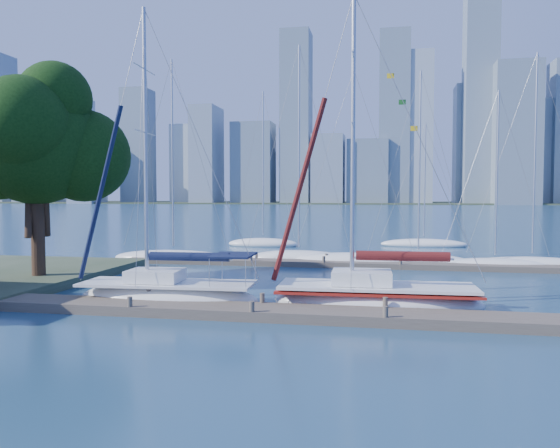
# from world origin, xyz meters

# --- Properties ---
(ground) EXTENTS (700.00, 700.00, 0.00)m
(ground) POSITION_xyz_m (0.00, 0.00, 0.00)
(ground) COLOR #18364F
(ground) RESTS_ON ground
(near_dock) EXTENTS (26.00, 2.00, 0.40)m
(near_dock) POSITION_xyz_m (0.00, 0.00, 0.20)
(near_dock) COLOR #4F433A
(near_dock) RESTS_ON ground
(far_dock) EXTENTS (30.00, 1.80, 0.36)m
(far_dock) POSITION_xyz_m (2.00, 16.00, 0.18)
(far_dock) COLOR #4F433A
(far_dock) RESTS_ON ground
(far_shore) EXTENTS (800.00, 100.00, 1.50)m
(far_shore) POSITION_xyz_m (0.00, 320.00, 0.00)
(far_shore) COLOR #38472D
(far_shore) RESTS_ON ground
(tree) EXTENTS (9.11, 8.30, 11.81)m
(tree) POSITION_xyz_m (-13.44, 5.52, 7.88)
(tree) COLOR black
(tree) RESTS_ON ground
(sailboat_navy) EXTENTS (8.40, 3.09, 13.61)m
(sailboat_navy) POSITION_xyz_m (-4.51, 1.82, 1.08)
(sailboat_navy) COLOR white
(sailboat_navy) RESTS_ON ground
(sailboat_maroon) EXTENTS (8.95, 3.17, 13.84)m
(sailboat_maroon) POSITION_xyz_m (4.61, 2.43, 1.04)
(sailboat_maroon) COLOR white
(sailboat_maroon) RESTS_ON ground
(bg_boat_0) EXTENTS (9.56, 4.65, 15.02)m
(bg_boat_0) POSITION_xyz_m (-10.24, 16.73, 0.29)
(bg_boat_0) COLOR white
(bg_boat_0) RESTS_ON ground
(bg_boat_1) EXTENTS (7.83, 4.15, 16.02)m
(bg_boat_1) POSITION_xyz_m (-1.19, 18.39, 0.31)
(bg_boat_1) COLOR white
(bg_boat_1) RESTS_ON ground
(bg_boat_2) EXTENTS (8.57, 3.58, 13.90)m
(bg_boat_2) POSITION_xyz_m (2.78, 17.37, 0.28)
(bg_boat_2) COLOR white
(bg_boat_2) RESTS_ON ground
(bg_boat_3) EXTENTS (7.07, 2.19, 13.81)m
(bg_boat_3) POSITION_xyz_m (7.33, 18.57, 0.27)
(bg_boat_3) COLOR white
(bg_boat_3) RESTS_ON ground
(bg_boat_4) EXTENTS (7.63, 3.70, 12.05)m
(bg_boat_4) POSITION_xyz_m (12.22, 17.21, 0.23)
(bg_boat_4) COLOR white
(bg_boat_4) RESTS_ON ground
(bg_boat_5) EXTENTS (8.60, 3.64, 14.56)m
(bg_boat_5) POSITION_xyz_m (14.69, 17.83, 0.27)
(bg_boat_5) COLOR white
(bg_boat_5) RESTS_ON ground
(bg_boat_6) EXTENTS (7.19, 4.49, 14.97)m
(bg_boat_6) POSITION_xyz_m (-6.38, 29.66, 0.30)
(bg_boat_6) COLOR white
(bg_boat_6) RESTS_ON ground
(bg_boat_7) EXTENTS (8.33, 3.74, 11.93)m
(bg_boat_7) POSITION_xyz_m (8.67, 32.27, 0.24)
(bg_boat_7) COLOR white
(bg_boat_7) RESTS_ON ground
(skyline) EXTENTS (503.20, 51.31, 111.94)m
(skyline) POSITION_xyz_m (15.82, 290.75, 34.78)
(skyline) COLOR gray
(skyline) RESTS_ON ground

